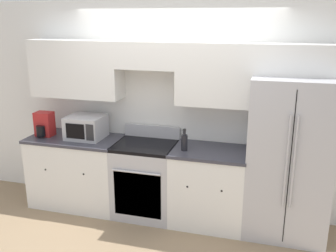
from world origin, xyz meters
TOP-DOWN VIEW (x-y plane):
  - ground_plane at (0.00, 0.00)m, footprint 12.00×12.00m
  - wall_back at (0.01, 0.59)m, footprint 8.00×0.39m
  - lower_cabinets_left at (-1.23, 0.31)m, footprint 1.19×0.64m
  - lower_cabinets_right at (0.50, 0.31)m, footprint 0.88×0.64m
  - oven_range at (-0.29, 0.31)m, footprint 0.73×0.65m
  - refrigerator at (1.37, 0.37)m, footprint 0.89×0.78m
  - microwave at (-1.08, 0.34)m, footprint 0.45×0.41m
  - bottle at (0.22, 0.22)m, footprint 0.07×0.07m
  - paper_towel_holder at (-1.64, 0.27)m, footprint 0.22×0.23m

SIDE VIEW (x-z plane):
  - ground_plane at x=0.00m, z-range 0.00..0.00m
  - lower_cabinets_left at x=-1.23m, z-range 0.00..0.93m
  - lower_cabinets_right at x=0.50m, z-range 0.00..0.93m
  - oven_range at x=-0.29m, z-range -0.07..1.01m
  - refrigerator at x=1.37m, z-range 0.00..1.80m
  - bottle at x=0.22m, z-range 0.90..1.16m
  - microwave at x=-1.08m, z-range 0.92..1.21m
  - paper_towel_holder at x=-1.64m, z-range 0.92..1.23m
  - wall_back at x=0.01m, z-range 0.19..2.79m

